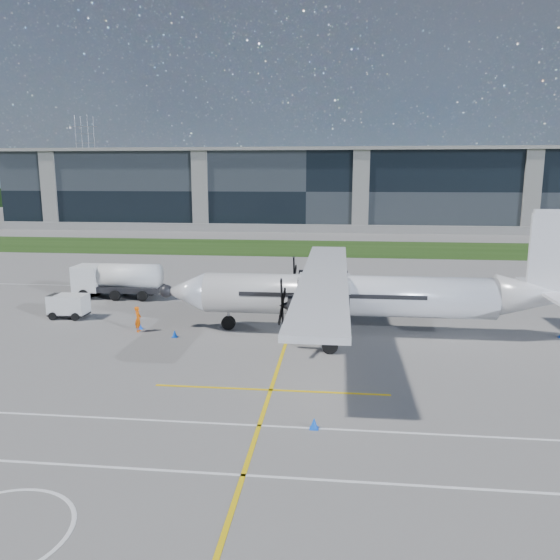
{
  "coord_description": "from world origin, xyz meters",
  "views": [
    {
      "loc": [
        6.29,
        -31.81,
        10.76
      ],
      "look_at": [
        2.16,
        5.98,
        3.34
      ],
      "focal_mm": 35.0,
      "sensor_mm": 36.0,
      "label": 1
    }
  ],
  "objects_px": {
    "baggage_tug": "(69,306)",
    "ground_crew_person": "(138,317)",
    "pylon_west": "(86,161)",
    "turboprop_aircraft": "(363,272)",
    "safety_cone_portwing": "(314,423)",
    "safety_cone_nose_port": "(175,334)",
    "safety_cone_stbdwing": "(336,288)",
    "safety_cone_fwd": "(140,326)",
    "fuel_tanker_truck": "(112,281)"
  },
  "relations": [
    {
      "from": "baggage_tug",
      "to": "ground_crew_person",
      "type": "relative_size",
      "value": 1.46
    },
    {
      "from": "pylon_west",
      "to": "ground_crew_person",
      "type": "bearing_deg",
      "value": -63.67
    },
    {
      "from": "turboprop_aircraft",
      "to": "baggage_tug",
      "type": "xyz_separation_m",
      "value": [
        -21.93,
        1.88,
        -3.41
      ]
    },
    {
      "from": "turboprop_aircraft",
      "to": "safety_cone_portwing",
      "type": "bearing_deg",
      "value": -99.87
    },
    {
      "from": "safety_cone_nose_port",
      "to": "safety_cone_stbdwing",
      "type": "bearing_deg",
      "value": 56.75
    },
    {
      "from": "safety_cone_fwd",
      "to": "safety_cone_stbdwing",
      "type": "distance_m",
      "value": 20.04
    },
    {
      "from": "safety_cone_stbdwing",
      "to": "pylon_west",
      "type": "bearing_deg",
      "value": 123.25
    },
    {
      "from": "turboprop_aircraft",
      "to": "baggage_tug",
      "type": "bearing_deg",
      "value": 175.09
    },
    {
      "from": "ground_crew_person",
      "to": "safety_cone_fwd",
      "type": "distance_m",
      "value": 0.99
    },
    {
      "from": "safety_cone_nose_port",
      "to": "safety_cone_fwd",
      "type": "bearing_deg",
      "value": 151.45
    },
    {
      "from": "fuel_tanker_truck",
      "to": "safety_cone_stbdwing",
      "type": "relative_size",
      "value": 16.24
    },
    {
      "from": "fuel_tanker_truck",
      "to": "safety_cone_stbdwing",
      "type": "height_order",
      "value": "fuel_tanker_truck"
    },
    {
      "from": "turboprop_aircraft",
      "to": "baggage_tug",
      "type": "height_order",
      "value": "turboprop_aircraft"
    },
    {
      "from": "pylon_west",
      "to": "baggage_tug",
      "type": "height_order",
      "value": "pylon_west"
    },
    {
      "from": "safety_cone_fwd",
      "to": "pylon_west",
      "type": "bearing_deg",
      "value": 116.38
    },
    {
      "from": "pylon_west",
      "to": "safety_cone_stbdwing",
      "type": "xyz_separation_m",
      "value": [
        86.13,
        -131.39,
        -14.75
      ]
    },
    {
      "from": "turboprop_aircraft",
      "to": "ground_crew_person",
      "type": "bearing_deg",
      "value": -175.81
    },
    {
      "from": "safety_cone_portwing",
      "to": "ground_crew_person",
      "type": "bearing_deg",
      "value": 133.75
    },
    {
      "from": "pylon_west",
      "to": "fuel_tanker_truck",
      "type": "distance_m",
      "value": 152.51
    },
    {
      "from": "safety_cone_nose_port",
      "to": "fuel_tanker_truck",
      "type": "bearing_deg",
      "value": 129.15
    },
    {
      "from": "turboprop_aircraft",
      "to": "fuel_tanker_truck",
      "type": "bearing_deg",
      "value": 157.49
    },
    {
      "from": "safety_cone_nose_port",
      "to": "safety_cone_stbdwing",
      "type": "height_order",
      "value": "same"
    },
    {
      "from": "safety_cone_stbdwing",
      "to": "fuel_tanker_truck",
      "type": "bearing_deg",
      "value": -165.14
    },
    {
      "from": "turboprop_aircraft",
      "to": "ground_crew_person",
      "type": "distance_m",
      "value": 15.74
    },
    {
      "from": "turboprop_aircraft",
      "to": "safety_cone_fwd",
      "type": "bearing_deg",
      "value": -178.09
    },
    {
      "from": "fuel_tanker_truck",
      "to": "safety_cone_fwd",
      "type": "height_order",
      "value": "fuel_tanker_truck"
    },
    {
      "from": "fuel_tanker_truck",
      "to": "turboprop_aircraft",
      "type": "bearing_deg",
      "value": -22.51
    },
    {
      "from": "baggage_tug",
      "to": "safety_cone_portwing",
      "type": "distance_m",
      "value": 25.42
    },
    {
      "from": "turboprop_aircraft",
      "to": "fuel_tanker_truck",
      "type": "xyz_separation_m",
      "value": [
        -21.45,
        8.89,
        -2.78
      ]
    },
    {
      "from": "safety_cone_nose_port",
      "to": "safety_cone_fwd",
      "type": "relative_size",
      "value": 1.0
    },
    {
      "from": "turboprop_aircraft",
      "to": "fuel_tanker_truck",
      "type": "relative_size",
      "value": 3.54
    },
    {
      "from": "turboprop_aircraft",
      "to": "safety_cone_fwd",
      "type": "distance_m",
      "value": 16.01
    },
    {
      "from": "fuel_tanker_truck",
      "to": "safety_cone_portwing",
      "type": "height_order",
      "value": "fuel_tanker_truck"
    },
    {
      "from": "ground_crew_person",
      "to": "pylon_west",
      "type": "bearing_deg",
      "value": 19.56
    },
    {
      "from": "safety_cone_fwd",
      "to": "fuel_tanker_truck",
      "type": "bearing_deg",
      "value": 122.39
    },
    {
      "from": "ground_crew_person",
      "to": "safety_cone_stbdwing",
      "type": "distance_m",
      "value": 20.41
    },
    {
      "from": "turboprop_aircraft",
      "to": "safety_cone_portwing",
      "type": "distance_m",
      "value": 15.29
    },
    {
      "from": "safety_cone_fwd",
      "to": "safety_cone_stbdwing",
      "type": "relative_size",
      "value": 1.0
    },
    {
      "from": "fuel_tanker_truck",
      "to": "baggage_tug",
      "type": "distance_m",
      "value": 7.05
    },
    {
      "from": "fuel_tanker_truck",
      "to": "safety_cone_nose_port",
      "type": "xyz_separation_m",
      "value": [
        9.0,
        -11.05,
        -1.27
      ]
    },
    {
      "from": "safety_cone_nose_port",
      "to": "safety_cone_stbdwing",
      "type": "distance_m",
      "value": 19.46
    },
    {
      "from": "pylon_west",
      "to": "baggage_tug",
      "type": "distance_m",
      "value": 158.67
    },
    {
      "from": "ground_crew_person",
      "to": "safety_cone_portwing",
      "type": "xyz_separation_m",
      "value": [
        12.82,
        -13.39,
        -0.77
      ]
    },
    {
      "from": "pylon_west",
      "to": "safety_cone_stbdwing",
      "type": "height_order",
      "value": "pylon_west"
    },
    {
      "from": "pylon_west",
      "to": "ground_crew_person",
      "type": "relative_size",
      "value": 14.69
    },
    {
      "from": "turboprop_aircraft",
      "to": "fuel_tanker_truck",
      "type": "distance_m",
      "value": 23.38
    },
    {
      "from": "pylon_west",
      "to": "safety_cone_stbdwing",
      "type": "distance_m",
      "value": 157.79
    },
    {
      "from": "pylon_west",
      "to": "baggage_tug",
      "type": "xyz_separation_m",
      "value": [
        65.98,
        -143.61,
        -14.11
      ]
    },
    {
      "from": "safety_cone_fwd",
      "to": "safety_cone_nose_port",
      "type": "bearing_deg",
      "value": -28.55
    },
    {
      "from": "baggage_tug",
      "to": "turboprop_aircraft",
      "type": "bearing_deg",
      "value": -4.91
    }
  ]
}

